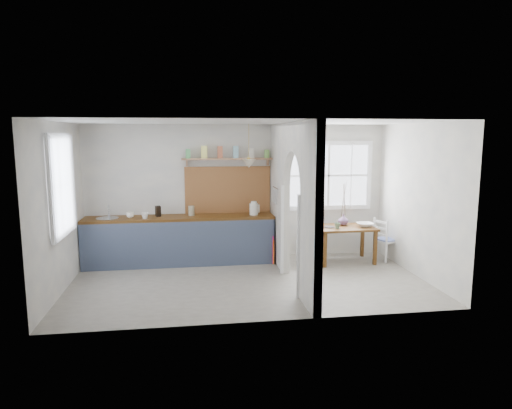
{
  "coord_description": "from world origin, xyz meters",
  "views": [
    {
      "loc": [
        -0.94,
        -7.16,
        2.41
      ],
      "look_at": [
        0.18,
        0.45,
        1.22
      ],
      "focal_mm": 32.0,
      "sensor_mm": 36.0,
      "label": 1
    }
  ],
  "objects": [
    {
      "name": "ceiling",
      "position": [
        0.0,
        0.0,
        2.6
      ],
      "size": [
        5.8,
        3.2,
        0.01
      ],
      "primitive_type": "cube",
      "color": "silver",
      "rests_on": "walls"
    },
    {
      "name": "vase",
      "position": [
        1.98,
        1.12,
        0.78
      ],
      "size": [
        0.24,
        0.24,
        0.21
      ],
      "primitive_type": "imported",
      "rotation": [
        0.0,
        0.0,
        0.26
      ],
      "color": "#694974",
      "rests_on": "dining_table"
    },
    {
      "name": "bowl",
      "position": [
        2.34,
        0.92,
        0.72
      ],
      "size": [
        0.31,
        0.31,
        0.07
      ],
      "primitive_type": "imported",
      "rotation": [
        0.0,
        0.0,
        -0.01
      ],
      "color": "white",
      "rests_on": "dining_table"
    },
    {
      "name": "partition",
      "position": [
        0.7,
        0.06,
        1.45
      ],
      "size": [
        0.12,
        3.2,
        2.6
      ],
      "color": "silver",
      "rests_on": "floor"
    },
    {
      "name": "knife_block",
      "position": [
        -1.53,
        1.37,
        1.0
      ],
      "size": [
        0.12,
        0.14,
        0.19
      ],
      "primitive_type": "cube",
      "rotation": [
        0.0,
        0.0,
        0.27
      ],
      "color": "black",
      "rests_on": "counter"
    },
    {
      "name": "chair_right",
      "position": [
        2.8,
        0.96,
        0.41
      ],
      "size": [
        0.48,
        0.48,
        0.82
      ],
      "primitive_type": null,
      "rotation": [
        0.0,
        0.0,
        1.93
      ],
      "color": "white",
      "rests_on": "floor"
    },
    {
      "name": "dining_table",
      "position": [
        1.96,
        0.97,
        0.34
      ],
      "size": [
        1.1,
        0.75,
        0.68
      ],
      "primitive_type": null,
      "rotation": [
        0.0,
        0.0,
        0.02
      ],
      "color": "#47290E",
      "rests_on": "floor"
    },
    {
      "name": "plate",
      "position": [
        1.64,
        0.95,
        0.69
      ],
      "size": [
        0.24,
        0.24,
        0.02
      ],
      "primitive_type": "cylinder",
      "rotation": [
        0.0,
        0.0,
        -0.18
      ],
      "color": "#282322",
      "rests_on": "dining_table"
    },
    {
      "name": "sink",
      "position": [
        -2.43,
        1.3,
        0.89
      ],
      "size": [
        0.4,
        0.4,
        0.02
      ],
      "primitive_type": "cylinder",
      "color": "silver",
      "rests_on": "counter"
    },
    {
      "name": "mug_b",
      "position": [
        -2.02,
        1.28,
        0.95
      ],
      "size": [
        0.18,
        0.18,
        0.11
      ],
      "primitive_type": "imported",
      "rotation": [
        0.0,
        0.0,
        0.36
      ],
      "color": "white",
      "rests_on": "counter"
    },
    {
      "name": "utensil_rail",
      "position": [
        0.61,
        0.9,
        1.45
      ],
      "size": [
        0.02,
        0.5,
        0.02
      ],
      "primitive_type": "cylinder",
      "rotation": [
        1.57,
        0.0,
        0.0
      ],
      "color": "silver",
      "rests_on": "partition"
    },
    {
      "name": "floor",
      "position": [
        0.0,
        0.0,
        0.0
      ],
      "size": [
        5.8,
        3.2,
        0.01
      ],
      "primitive_type": "cube",
      "color": "gray",
      "rests_on": "ground"
    },
    {
      "name": "kettle",
      "position": [
        0.26,
        1.27,
        1.03
      ],
      "size": [
        0.23,
        0.19,
        0.26
      ],
      "primitive_type": null,
      "rotation": [
        0.0,
        0.0,
        0.09
      ],
      "color": "silver",
      "rests_on": "counter"
    },
    {
      "name": "mug_a",
      "position": [
        -1.75,
        1.15,
        0.96
      ],
      "size": [
        0.15,
        0.15,
        0.12
      ],
      "primitive_type": "imported",
      "rotation": [
        0.0,
        0.0,
        0.27
      ],
      "color": "white",
      "rests_on": "counter"
    },
    {
      "name": "counter",
      "position": [
        -1.13,
        1.33,
        0.46
      ],
      "size": [
        3.5,
        0.6,
        0.9
      ],
      "color": "#47290E",
      "rests_on": "floor"
    },
    {
      "name": "towel_magenta",
      "position": [
        0.58,
        0.98,
        0.28
      ],
      "size": [
        0.02,
        0.03,
        0.52
      ],
      "primitive_type": "cube",
      "color": "#D6155B",
      "rests_on": "counter"
    },
    {
      "name": "pendant_lamp",
      "position": [
        0.15,
        1.15,
        1.88
      ],
      "size": [
        0.26,
        0.26,
        0.16
      ],
      "primitive_type": "cone",
      "color": "#EDE4C7",
      "rests_on": "ceiling"
    },
    {
      "name": "chair_left",
      "position": [
        1.21,
        0.93,
        0.42
      ],
      "size": [
        0.45,
        0.45,
        0.83
      ],
      "primitive_type": null,
      "rotation": [
        0.0,
        0.0,
        -1.76
      ],
      "color": "white",
      "rests_on": "floor"
    },
    {
      "name": "nook_window",
      "position": [
        1.8,
        1.56,
        1.6
      ],
      "size": [
        1.76,
        0.1,
        1.3
      ],
      "primitive_type": null,
      "color": "white",
      "rests_on": "walls"
    },
    {
      "name": "shelf",
      "position": [
        -0.2,
        1.49,
        2.0
      ],
      "size": [
        1.75,
        0.2,
        0.21
      ],
      "color": "#A47350",
      "rests_on": "walls"
    },
    {
      "name": "jar",
      "position": [
        -0.91,
        1.37,
        0.99
      ],
      "size": [
        0.12,
        0.12,
        0.18
      ],
      "primitive_type": "cylinder",
      "rotation": [
        0.0,
        0.0,
        -0.02
      ],
      "color": "tan",
      "rests_on": "counter"
    },
    {
      "name": "table_cup",
      "position": [
        1.76,
        0.82,
        0.73
      ],
      "size": [
        0.11,
        0.11,
        0.1
      ],
      "primitive_type": "imported",
      "rotation": [
        0.0,
        0.0,
        -0.02
      ],
      "color": "#5C795B",
      "rests_on": "dining_table"
    },
    {
      "name": "walls",
      "position": [
        0.0,
        0.0,
        1.3
      ],
      "size": [
        5.81,
        3.21,
        2.6
      ],
      "color": "silver",
      "rests_on": "floor"
    },
    {
      "name": "backsplash",
      "position": [
        -0.2,
        1.58,
        1.35
      ],
      "size": [
        1.65,
        0.03,
        0.9
      ],
      "primitive_type": "cube",
      "color": "#905B2C",
      "rests_on": "walls"
    },
    {
      "name": "towel_orange",
      "position": [
        0.58,
        0.93,
        0.25
      ],
      "size": [
        0.02,
        0.03,
        0.46
      ],
      "primitive_type": "cube",
      "color": "#F35B15",
      "rests_on": "counter"
    },
    {
      "name": "kitchen_window",
      "position": [
        -2.87,
        0.0,
        1.65
      ],
      "size": [
        0.1,
        1.16,
        1.5
      ],
      "primitive_type": null,
      "color": "white",
      "rests_on": "walls"
    }
  ]
}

